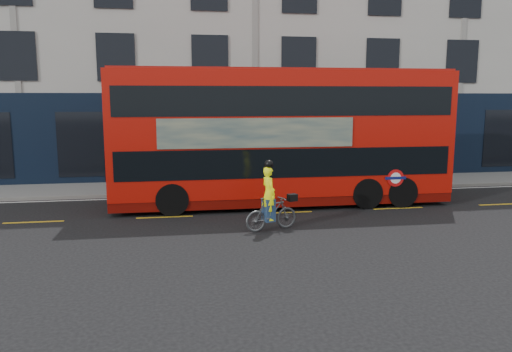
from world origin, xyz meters
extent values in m
plane|color=black|center=(0.00, 0.00, 0.00)|extent=(120.00, 120.00, 0.00)
cube|color=slate|center=(0.00, 6.50, 0.06)|extent=(60.00, 3.00, 0.12)
cube|color=slate|center=(0.00, 5.00, 0.07)|extent=(60.00, 0.12, 0.13)
cube|color=#B5B3AB|center=(0.00, 13.00, 7.50)|extent=(50.00, 10.00, 15.00)
cube|color=black|center=(0.00, 7.98, 2.00)|extent=(50.00, 0.08, 4.00)
cube|color=silver|center=(0.00, 4.70, 0.00)|extent=(58.00, 0.10, 0.01)
cube|color=#B70F07|center=(0.12, 2.89, 2.60)|extent=(11.81, 2.72, 4.24)
cube|color=#5B0703|center=(0.12, 2.89, 0.32)|extent=(11.81, 2.67, 0.32)
cube|color=black|center=(0.12, 2.89, 1.66)|extent=(11.34, 2.76, 0.97)
cube|color=black|center=(0.12, 2.89, 3.70)|extent=(11.34, 2.76, 0.97)
cube|color=#97110A|center=(0.12, 2.89, 4.74)|extent=(11.57, 2.61, 0.09)
cube|color=black|center=(6.04, 2.87, 1.66)|extent=(0.05, 2.41, 0.97)
cube|color=black|center=(6.04, 2.87, 3.70)|extent=(0.05, 2.41, 0.97)
cube|color=black|center=(-5.80, 2.91, 1.66)|extent=(0.05, 2.41, 0.97)
cube|color=tan|center=(-0.96, 1.52, 2.68)|extent=(6.44, 0.06, 0.97)
cylinder|color=red|center=(3.87, 1.51, 1.07)|extent=(0.60, 0.02, 0.60)
cylinder|color=white|center=(3.87, 1.50, 1.07)|extent=(0.39, 0.02, 0.39)
cube|color=#0C1459|center=(3.87, 1.50, 1.07)|extent=(0.75, 0.02, 0.10)
cylinder|color=black|center=(4.19, 2.88, 0.54)|extent=(1.08, 2.74, 1.07)
cylinder|color=black|center=(2.91, 2.88, 0.54)|extent=(1.08, 2.74, 1.07)
cylinder|color=black|center=(-3.74, 2.91, 0.54)|extent=(1.08, 2.74, 1.07)
imported|color=#4A4D4F|center=(-0.90, -0.61, 0.49)|extent=(1.71, 0.92, 0.99)
imported|color=#F8FF0E|center=(-0.99, -0.63, 1.10)|extent=(0.52, 0.65, 1.54)
cube|color=black|center=(-0.24, -0.41, 0.91)|extent=(0.31, 0.28, 0.21)
cube|color=navy|center=(-0.99, -0.63, 0.62)|extent=(0.38, 0.43, 0.66)
sphere|color=black|center=(-0.99, -0.63, 1.95)|extent=(0.25, 0.25, 0.25)
camera|label=1|loc=(-3.62, -14.44, 3.85)|focal=35.00mm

